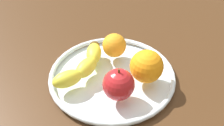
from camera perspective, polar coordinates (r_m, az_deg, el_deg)
name	(u,v)px	position (r cm, az deg, el deg)	size (l,w,h in cm)	color
ground_plane	(112,84)	(64.69, 0.00, -4.62)	(130.05, 130.05, 4.00)	#422814
fruit_bowl	(112,75)	(62.68, 0.00, -2.72)	(30.29, 30.29, 1.80)	silver
banana	(84,65)	(61.66, -6.25, -0.44)	(18.14, 9.95, 3.76)	yellow
apple	(119,84)	(54.30, 1.45, -4.74)	(6.85, 6.85, 7.65)	#B01D21
orange_back_right	(114,45)	(65.53, 0.50, 3.90)	(6.05, 6.05, 6.05)	orange
orange_front_right	(147,66)	(58.50, 7.60, -0.73)	(7.60, 7.60, 7.60)	orange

